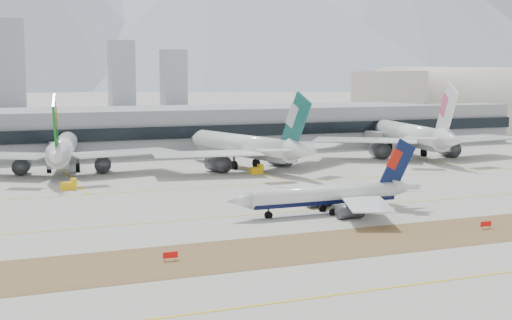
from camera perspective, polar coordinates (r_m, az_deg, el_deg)
name	(u,v)px	position (r m, az deg, el deg)	size (l,w,h in m)	color
ground	(284,207)	(143.90, 2.27, -3.78)	(3000.00, 3000.00, 0.00)	#9F9D95
apron_markings	(454,277)	(98.71, 15.59, -8.97)	(360.00, 122.22, 0.06)	brown
taxiing_airliner	(331,196)	(137.63, 6.03, -2.86)	(41.86, 36.49, 14.10)	white
widebody_eva	(63,151)	(200.19, -15.21, 0.70)	(61.74, 61.23, 22.40)	white
widebody_cathay	(247,148)	(201.68, -0.70, 1.00)	(61.81, 61.52, 22.59)	white
widebody_china_air	(413,137)	(236.01, 12.47, 1.84)	(68.19, 67.82, 24.88)	white
terminal	(147,130)	(251.16, -8.69, 2.42)	(280.00, 43.10, 15.00)	gray
hangar	(469,133)	(340.23, 16.64, 2.10)	(91.00, 60.00, 60.00)	beige
hold_sign_left	(170,255)	(103.33, -6.87, -7.56)	(2.20, 0.15, 1.35)	red
hold_sign_right	(486,224)	(129.63, 17.91, -4.89)	(2.20, 0.15, 1.35)	red
gse_b	(69,185)	(170.62, -14.72, -1.97)	(3.55, 2.00, 2.60)	yellow
gse_c	(257,170)	(191.30, 0.08, -0.81)	(3.55, 2.00, 2.60)	yellow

